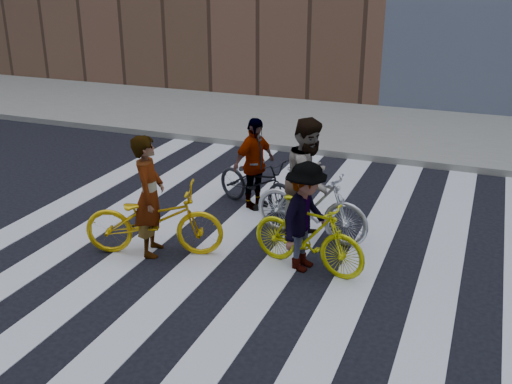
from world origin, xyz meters
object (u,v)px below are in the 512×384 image
Objects in this scene: bike_dark_rear at (257,182)px; rider_left at (149,196)px; rider_rear at (254,164)px; rider_mid at (309,180)px; bike_yellow_left at (154,220)px; bike_yellow_right at (308,235)px; rider_right at (305,217)px; bike_silver_mid at (311,205)px.

rider_left reaches higher than bike_dark_rear.
rider_left is at bearing -176.37° from rider_rear.
rider_rear reaches higher than bike_dark_rear.
rider_mid is (1.21, -0.89, 0.50)m from bike_dark_rear.
rider_left is at bearing 70.98° from bike_yellow_left.
bike_dark_rear is at bearing -67.69° from rider_rear.
bike_dark_rear is 1.11× the size of rider_rear.
bike_yellow_right is 1.07× the size of rider_rear.
rider_mid reaches higher than bike_dark_rear.
rider_left is 1.15× the size of rider_right.
bike_dark_rear is (-1.52, 1.87, -0.05)m from bike_yellow_right.
rider_mid reaches higher than rider_rear.
rider_right is (-0.05, -0.00, 0.27)m from bike_yellow_right.
rider_rear is (-1.31, 0.89, 0.25)m from bike_silver_mid.
rider_mid reaches higher than rider_left.
bike_dark_rear is at bearing 50.19° from rider_right.
bike_silver_mid is 1.04× the size of rider_left.
bike_dark_rear is 2.40m from rider_right.
rider_mid is at bearing -75.25° from rider_left.
bike_silver_mid is 0.41m from rider_mid.
bike_yellow_left is 1.14× the size of bike_dark_rear.
rider_left is 2.30m from rider_right.
bike_yellow_right is 2.46m from rider_rear.
rider_mid is (-0.05, 0.00, 0.41)m from bike_silver_mid.
rider_left is at bearing 111.27° from rider_right.
bike_yellow_right is (0.25, -0.99, -0.04)m from bike_silver_mid.
rider_mid is at bearing 29.17° from bike_yellow_right.
rider_left is 1.12× the size of rider_rear.
rider_left is (-0.05, 0.00, 0.37)m from bike_yellow_left.
rider_mid reaches higher than rider_right.
rider_left is 2.36m from rider_rear.
rider_right is at bearing -99.94° from rider_left.
rider_rear is at bearing -36.54° from bike_yellow_left.
bike_silver_mid is 1.16× the size of rider_rear.
bike_yellow_right is 1.10× the size of rider_right.
bike_yellow_right is at bearing -117.84° from rider_rear.
bike_yellow_left is at bearing 131.63° from bike_silver_mid.
bike_dark_rear is (0.76, 2.24, -0.06)m from bike_yellow_left.
bike_dark_rear is 1.58m from rider_mid.
bike_dark_rear is at bearing 51.13° from bike_yellow_right.
bike_yellow_right is at bearing -118.75° from bike_dark_rear.
rider_mid is 1.55m from rider_rear.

